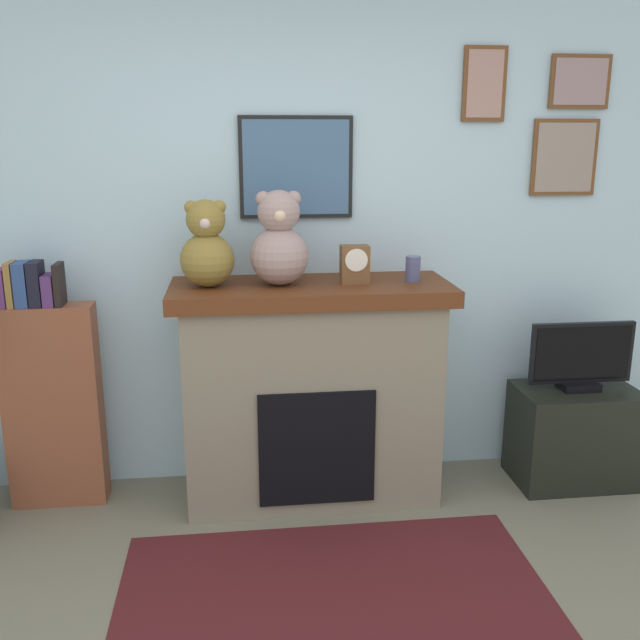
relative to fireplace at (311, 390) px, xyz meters
name	(u,v)px	position (x,y,z in m)	size (l,w,h in m)	color
back_wall	(286,242)	(-0.10, 0.32, 0.73)	(5.20, 0.15, 2.60)	silver
fireplace	(311,390)	(0.00, 0.00, 0.00)	(1.39, 0.58, 1.14)	gray
bookshelf	(52,397)	(-1.31, 0.06, 0.00)	(0.47, 0.16, 1.27)	brown
tv_stand	(573,435)	(1.44, -0.04, -0.31)	(0.64, 0.40, 0.54)	black
television	(581,358)	(1.44, -0.04, 0.13)	(0.56, 0.14, 0.37)	black
area_rug	(336,603)	(0.00, -0.94, -0.57)	(1.80, 1.17, 0.01)	#48181B
candle_jar	(413,269)	(0.51, -0.02, 0.63)	(0.08, 0.08, 0.13)	#4C517A
mantel_clock	(355,264)	(0.22, -0.02, 0.66)	(0.14, 0.10, 0.19)	brown
teddy_bear_brown	(207,248)	(-0.50, -0.02, 0.76)	(0.26, 0.26, 0.42)	olive
teddy_bear_grey	(279,243)	(-0.16, -0.02, 0.77)	(0.29, 0.29, 0.46)	gray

